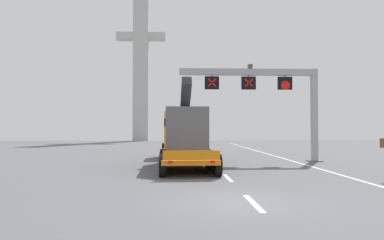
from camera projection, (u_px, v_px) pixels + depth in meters
name	position (u px, v px, depth m)	size (l,w,h in m)	color
ground	(240.00, 202.00, 11.46)	(112.00, 112.00, 0.00)	#5B5B60
lane_markings	(211.00, 161.00, 25.60)	(0.20, 42.88, 0.01)	silver
edge_line_right	(301.00, 164.00, 23.70)	(0.20, 63.00, 0.01)	silver
overhead_lane_gantry	(268.00, 88.00, 25.22)	(10.02, 0.90, 6.84)	#9EA0A5
heavy_haul_truck_orange	(183.00, 133.00, 24.77)	(3.43, 14.13, 5.30)	orange
bridge_pylon_distant	(141.00, 55.00, 66.27)	(9.00, 2.00, 31.15)	#B7B7B2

